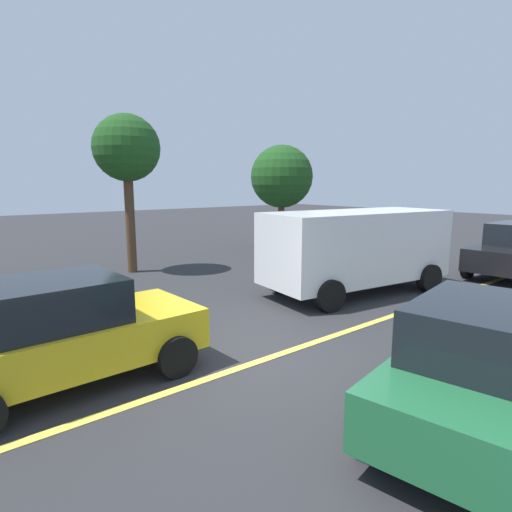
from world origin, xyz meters
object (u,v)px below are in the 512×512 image
Objects in this scene: car_green_near_curb at (495,369)px; tree_right_verge at (282,177)px; white_van at (357,246)px; tree_left_verge at (127,150)px; car_yellow_behind_van at (64,332)px.

tree_right_verge is at bearing 57.56° from car_green_near_curb.
tree_right_verge is at bearing 62.81° from white_van.
car_green_near_curb is 0.90× the size of tree_right_verge.
tree_left_verge reaches higher than tree_right_verge.
white_van is 1.06× the size of tree_left_verge.
tree_left_verge is 7.25m from tree_right_verge.
tree_left_verge is (3.97, 7.04, 3.18)m from car_yellow_behind_van.
tree_left_verge is 1.11× the size of tree_right_verge.
tree_right_verge is at bearing 4.00° from tree_left_verge.
tree_left_verge is at bearing 87.79° from car_green_near_curb.
tree_right_verge reaches higher than car_yellow_behind_van.
car_green_near_curb is at bearing -51.76° from car_yellow_behind_van.
car_green_near_curb is 5.70m from car_yellow_behind_van.
white_van is 7.66m from car_yellow_behind_van.
tree_left_verge is at bearing 119.72° from white_van.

